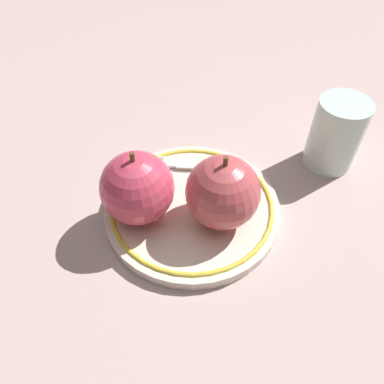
{
  "coord_description": "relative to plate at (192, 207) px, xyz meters",
  "views": [
    {
      "loc": [
        -0.28,
        -0.01,
        0.36
      ],
      "look_at": [
        0.01,
        -0.02,
        0.04
      ],
      "focal_mm": 35.0,
      "sensor_mm": 36.0,
      "label": 1
    }
  ],
  "objects": [
    {
      "name": "ground_plane",
      "position": [
        -0.01,
        0.02,
        -0.01
      ],
      "size": [
        2.0,
        2.0,
        0.0
      ],
      "primitive_type": "plane",
      "color": "#BB9F9B"
    },
    {
      "name": "plate",
      "position": [
        0.0,
        0.0,
        0.0
      ],
      "size": [
        0.21,
        0.21,
        0.02
      ],
      "color": "beige",
      "rests_on": "ground_plane"
    },
    {
      "name": "apple_red_whole",
      "position": [
        -0.02,
        -0.03,
        0.05
      ],
      "size": [
        0.08,
        0.08,
        0.09
      ],
      "color": "#B8494D",
      "rests_on": "plate"
    },
    {
      "name": "apple_second_whole",
      "position": [
        -0.02,
        0.06,
        0.05
      ],
      "size": [
        0.08,
        0.08,
        0.09
      ],
      "color": "#C93C54",
      "rests_on": "plate"
    },
    {
      "name": "fork",
      "position": [
        0.06,
        0.01,
        0.01
      ],
      "size": [
        0.03,
        0.18,
        0.0
      ],
      "rotation": [
        0.0,
        0.0,
        1.5
      ],
      "color": "silver",
      "rests_on": "plate"
    },
    {
      "name": "drinking_glass",
      "position": [
        0.09,
        -0.19,
        0.04
      ],
      "size": [
        0.07,
        0.07,
        0.1
      ],
      "primitive_type": "cylinder",
      "color": "silver",
      "rests_on": "ground_plane"
    }
  ]
}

